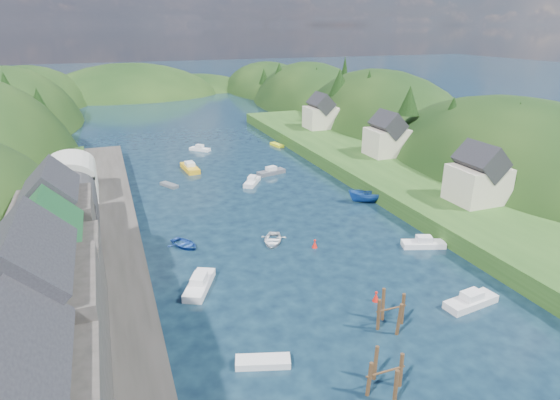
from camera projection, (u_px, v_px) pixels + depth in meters
name	position (u px, v px, depth m)	size (l,w,h in m)	color
ground	(236.00, 180.00, 82.15)	(600.00, 600.00, 0.00)	black
hillside_right	(378.00, 160.00, 121.49)	(36.00, 245.56, 48.00)	black
far_hills	(160.00, 118.00, 195.05)	(103.00, 68.00, 44.00)	black
hill_trees	(220.00, 104.00, 90.70)	(89.90, 144.88, 12.40)	black
quay_left	(87.00, 282.00, 47.60)	(12.00, 110.00, 2.00)	#2D2B28
terrace_left_grass	(9.00, 293.00, 45.21)	(12.00, 110.00, 2.50)	#234719
quayside_buildings	(42.00, 305.00, 32.88)	(8.00, 35.84, 12.90)	#2D2B28
boat_sheds	(68.00, 188.00, 62.10)	(7.00, 21.00, 7.50)	#2D2D30
terrace_right	(390.00, 175.00, 81.20)	(16.00, 120.00, 2.40)	#234719
right_bank_cottages	(381.00, 137.00, 87.87)	(9.00, 59.24, 8.41)	beige
piling_cluster_near	(385.00, 378.00, 34.50)	(3.26, 3.04, 3.48)	#382314
piling_cluster_far	(391.00, 314.00, 41.80)	(3.02, 2.84, 3.78)	#382314
channel_buoy_near	(376.00, 297.00, 46.02)	(0.70, 0.70, 1.10)	#B7160E
channel_buoy_far	(315.00, 244.00, 57.13)	(0.70, 0.70, 1.10)	#B7160E
moored_boats	(282.00, 240.00, 57.83)	(36.41, 86.94, 2.39)	white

